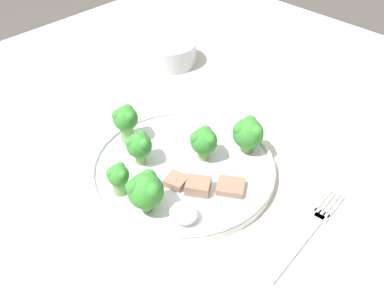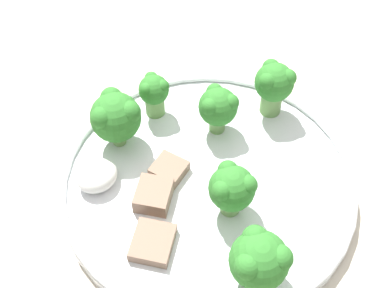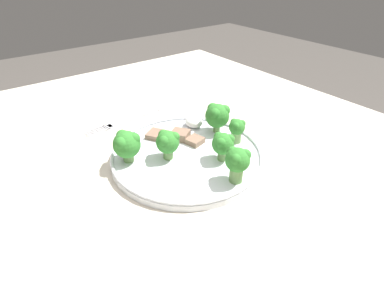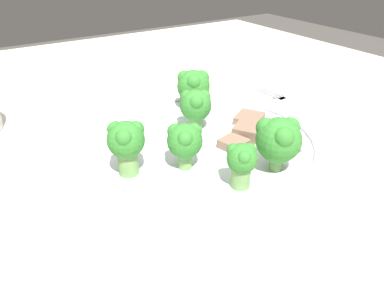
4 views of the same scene
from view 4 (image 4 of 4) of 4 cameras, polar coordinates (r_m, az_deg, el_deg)
table at (r=0.60m, az=-4.25°, el=-5.21°), size 1.23×1.19×0.78m
dinner_plate at (r=0.49m, az=1.96°, el=0.21°), size 0.29×0.29×0.02m
fork at (r=0.64m, az=16.26°, el=5.48°), size 0.03×0.20×0.00m
broccoli_floret_near_rim_left at (r=0.51m, az=0.57°, el=5.92°), size 0.04×0.04×0.06m
broccoli_floret_center_left at (r=0.39m, az=7.59°, el=-2.60°), size 0.03×0.03×0.05m
broccoli_floret_back_left at (r=0.58m, az=0.23°, el=8.89°), size 0.05×0.05×0.06m
broccoli_floret_front_left at (r=0.42m, az=13.08°, el=0.80°), size 0.05×0.05×0.06m
broccoli_floret_center_back at (r=0.42m, az=-1.10°, el=0.51°), size 0.04×0.04×0.05m
broccoli_floret_mid_cluster at (r=0.41m, az=-10.02°, el=0.36°), size 0.04×0.04×0.06m
meat_slice_front_slice at (r=0.47m, az=6.37°, el=0.06°), size 0.04×0.04×0.01m
meat_slice_middle_slice at (r=0.50m, az=8.41°, el=1.91°), size 0.05×0.05×0.02m
meat_slice_rear_slice at (r=0.55m, az=8.73°, el=3.87°), size 0.05×0.05×0.01m
sauce_dollop at (r=0.48m, az=14.79°, el=0.42°), size 0.04×0.04×0.02m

